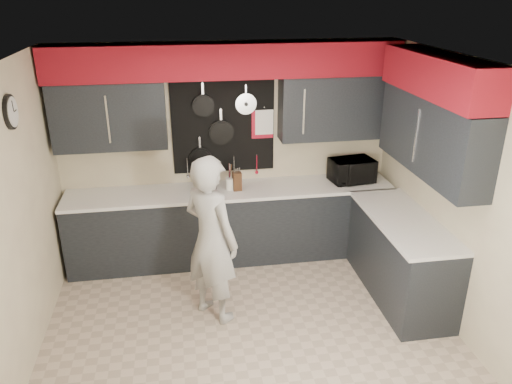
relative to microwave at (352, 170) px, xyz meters
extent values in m
plane|color=#BEA994|center=(-1.49, -1.45, -1.06)|extent=(4.00, 4.00, 0.00)
cube|color=beige|center=(-1.49, 0.29, 0.24)|extent=(4.00, 0.01, 2.60)
cube|color=black|center=(-2.82, 0.14, 0.76)|extent=(1.24, 0.32, 0.75)
cube|color=black|center=(-0.21, 0.14, 0.76)|extent=(1.34, 0.32, 0.75)
cube|color=maroon|center=(-1.49, 0.12, 1.34)|extent=(3.94, 0.36, 0.38)
cube|color=black|center=(-1.54, 0.28, 0.56)|extent=(1.22, 0.03, 1.15)
cylinder|color=black|center=(-1.77, 0.24, 0.82)|extent=(0.26, 0.04, 0.26)
cylinder|color=black|center=(-1.57, 0.24, 0.49)|extent=(0.30, 0.04, 0.30)
cylinder|color=black|center=(-1.83, 0.24, 0.18)|extent=(0.27, 0.04, 0.27)
cylinder|color=silver|center=(-1.27, 0.25, 0.82)|extent=(0.25, 0.02, 0.25)
cube|color=#B00D23|center=(-1.07, 0.26, 0.56)|extent=(0.26, 0.01, 0.34)
cube|color=white|center=(-1.05, 0.25, 0.59)|extent=(0.22, 0.01, 0.30)
cylinder|color=silver|center=(-1.99, 0.26, 0.07)|extent=(0.01, 0.01, 0.20)
cylinder|color=silver|center=(-1.71, 0.26, 0.07)|extent=(0.01, 0.01, 0.20)
cylinder|color=silver|center=(-1.43, 0.26, 0.07)|extent=(0.01, 0.01, 0.20)
cylinder|color=silver|center=(-1.14, 0.26, 0.07)|extent=(0.01, 0.01, 0.20)
cube|color=beige|center=(0.50, -1.45, 0.24)|extent=(0.01, 3.50, 2.60)
cube|color=black|center=(0.35, -1.15, 0.76)|extent=(0.32, 1.70, 0.75)
cube|color=maroon|center=(0.33, -1.15, 1.34)|extent=(0.36, 1.70, 0.38)
cube|color=beige|center=(-3.49, -1.45, 0.24)|extent=(0.01, 3.50, 2.60)
cylinder|color=black|center=(-3.47, -1.05, 1.12)|extent=(0.04, 0.30, 0.30)
cylinder|color=white|center=(-3.45, -1.05, 1.12)|extent=(0.01, 0.26, 0.26)
cube|color=black|center=(-1.49, 0.00, -0.62)|extent=(3.90, 0.60, 0.88)
cube|color=white|center=(-1.49, -0.02, -0.16)|extent=(3.90, 0.63, 0.04)
cube|color=black|center=(0.21, -1.10, -0.62)|extent=(0.60, 1.60, 0.88)
cube|color=white|center=(0.19, -1.10, -0.16)|extent=(0.63, 1.60, 0.04)
cube|color=black|center=(-1.49, -0.26, -1.01)|extent=(3.90, 0.06, 0.10)
imported|color=black|center=(0.00, 0.00, 0.00)|extent=(0.56, 0.42, 0.29)
cube|color=#382111|center=(-1.43, -0.05, -0.03)|extent=(0.11, 0.11, 0.22)
cylinder|color=white|center=(-1.50, -0.01, -0.07)|extent=(0.11, 0.11, 0.14)
cube|color=black|center=(-1.79, -0.06, -0.13)|extent=(0.25, 0.28, 0.03)
cube|color=black|center=(-1.79, 0.03, 0.04)|extent=(0.21, 0.11, 0.33)
cube|color=black|center=(-1.79, -0.06, 0.19)|extent=(0.25, 0.28, 0.07)
cylinder|color=black|center=(-1.79, -0.08, -0.03)|extent=(0.12, 0.12, 0.15)
imported|color=#ABABA9|center=(-1.83, -1.15, -0.19)|extent=(0.73, 0.75, 1.74)
camera|label=1|loc=(-2.09, -5.48, 2.12)|focal=35.00mm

